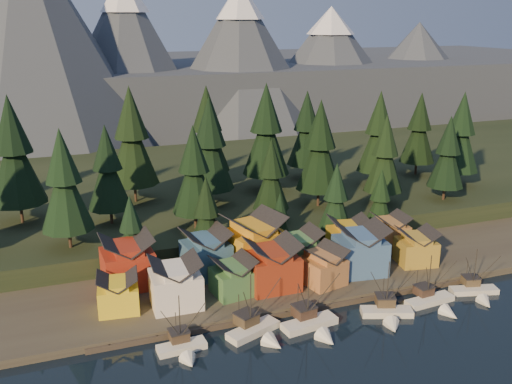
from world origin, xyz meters
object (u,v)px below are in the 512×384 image
object	(u,v)px
boat_1	(183,341)
house_front_0	(118,292)
boat_4	(389,307)
boat_6	(477,287)
house_back_0	(128,260)
house_back_1	(206,252)
boat_5	(435,297)
boat_2	(257,324)
boat_3	(313,318)
house_front_1	(176,281)

from	to	relation	value
boat_1	house_front_0	world-z (taller)	boat_1
boat_4	boat_6	xyz separation A→B (m)	(21.43, 1.51, -0.35)
house_back_0	house_back_1	world-z (taller)	house_back_0
boat_4	boat_5	distance (m)	10.82
house_back_0	boat_2	bearing A→B (deg)	-55.76
boat_1	house_front_0	distance (m)	17.71
boat_5	boat_6	bearing A→B (deg)	-1.61
house_back_1	boat_6	bearing A→B (deg)	-33.53
boat_1	boat_5	bearing A→B (deg)	-4.25
boat_2	house_front_0	size ratio (longest dim) A/B	1.55
boat_4	house_back_0	world-z (taller)	house_back_0
boat_3	boat_4	size ratio (longest dim) A/B	1.08
boat_2	boat_4	size ratio (longest dim) A/B	1.06
boat_1	boat_3	xyz separation A→B (m)	(23.30, -0.88, 0.23)
boat_2	boat_4	bearing A→B (deg)	-26.60
boat_2	house_front_0	distance (m)	26.32
boat_2	boat_5	distance (m)	35.66
house_back_0	boat_3	bearing A→B (deg)	-45.15
boat_4	house_front_1	size ratio (longest dim) A/B	1.26
boat_2	boat_3	bearing A→B (deg)	-29.46
house_back_1	house_back_0	bearing A→B (deg)	171.03
house_front_0	house_back_1	size ratio (longest dim) A/B	0.80
boat_2	boat_6	distance (m)	46.28
boat_5	boat_6	size ratio (longest dim) A/B	1.08
house_front_0	boat_2	bearing A→B (deg)	-27.31
boat_2	boat_5	bearing A→B (deg)	-23.58
boat_6	house_back_0	distance (m)	69.64
house_back_0	house_back_1	size ratio (longest dim) A/B	1.06
boat_5	boat_3	bearing A→B (deg)	174.59
boat_2	house_front_1	xyz separation A→B (m)	(-11.31, 13.08, 4.00)
boat_2	house_back_0	world-z (taller)	house_back_0
boat_5	house_front_1	distance (m)	49.37
boat_4	house_back_0	distance (m)	51.07
boat_2	boat_3	distance (m)	10.12
boat_3	house_front_1	world-z (taller)	boat_3
house_front_1	house_back_0	world-z (taller)	house_back_0
boat_2	boat_4	world-z (taller)	boat_2
boat_1	boat_6	xyz separation A→B (m)	(59.55, -0.29, -0.28)
boat_5	house_back_1	distance (m)	46.02
house_front_1	house_back_0	size ratio (longest dim) A/B	0.88
boat_5	house_front_1	bearing A→B (deg)	157.45
boat_1	boat_4	distance (m)	38.16
boat_4	house_back_1	world-z (taller)	house_back_1
boat_5	house_back_1	world-z (taller)	house_back_1
boat_3	house_front_1	size ratio (longest dim) A/B	1.36
boat_1	boat_3	bearing A→B (deg)	-5.28
boat_5	house_front_0	world-z (taller)	boat_5
boat_1	boat_5	distance (m)	48.92
house_front_1	house_back_1	xyz separation A→B (m)	(8.73, 10.56, 0.33)
boat_1	house_back_1	bearing A→B (deg)	63.06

